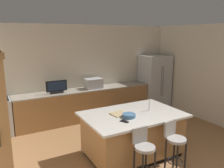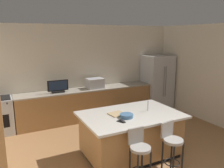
# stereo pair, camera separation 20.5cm
# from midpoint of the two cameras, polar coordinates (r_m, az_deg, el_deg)

# --- Properties ---
(wall_back) EXTENTS (6.34, 0.12, 2.74)m
(wall_back) POSITION_cam_midpoint_polar(r_m,az_deg,el_deg) (6.92, -8.22, 3.16)
(wall_back) COLOR beige
(wall_back) RESTS_ON ground_plane
(wall_right) EXTENTS (0.12, 5.17, 2.74)m
(wall_right) POSITION_cam_midpoint_polar(r_m,az_deg,el_deg) (6.79, 24.03, 2.04)
(wall_right) COLOR beige
(wall_right) RESTS_ON ground_plane
(counter_back) EXTENTS (4.03, 0.62, 0.91)m
(counter_back) POSITION_cam_midpoint_polar(r_m,az_deg,el_deg) (6.76, -7.39, -5.01)
(counter_back) COLOR #9E7042
(counter_back) RESTS_ON ground_plane
(kitchen_island) EXTENTS (1.98, 1.31, 0.90)m
(kitchen_island) POSITION_cam_midpoint_polar(r_m,az_deg,el_deg) (4.77, 3.90, -12.43)
(kitchen_island) COLOR black
(kitchen_island) RESTS_ON ground_plane
(refrigerator) EXTENTS (0.91, 0.78, 1.79)m
(refrigerator) POSITION_cam_midpoint_polar(r_m,az_deg,el_deg) (7.81, 9.85, 0.57)
(refrigerator) COLOR #B7BABF
(refrigerator) RESTS_ON ground_plane
(microwave) EXTENTS (0.48, 0.36, 0.29)m
(microwave) POSITION_cam_midpoint_polar(r_m,az_deg,el_deg) (6.70, -5.55, 0.17)
(microwave) COLOR #B7BABF
(microwave) RESTS_ON counter_back
(tv_monitor) EXTENTS (0.56, 0.16, 0.34)m
(tv_monitor) POSITION_cam_midpoint_polar(r_m,az_deg,el_deg) (6.30, -14.65, -0.83)
(tv_monitor) COLOR black
(tv_monitor) RESTS_ON counter_back
(sink_faucet_back) EXTENTS (0.02, 0.02, 0.24)m
(sink_faucet_back) POSITION_cam_midpoint_polar(r_m,az_deg,el_deg) (6.76, -6.55, 0.06)
(sink_faucet_back) COLOR #B2B2B7
(sink_faucet_back) RESTS_ON counter_back
(sink_faucet_island) EXTENTS (0.02, 0.02, 0.22)m
(sink_faucet_island) POSITION_cam_midpoint_polar(r_m,az_deg,el_deg) (4.79, 8.14, -5.33)
(sink_faucet_island) COLOR #B2B2B7
(sink_faucet_island) RESTS_ON kitchen_island
(bar_stool_left) EXTENTS (0.34, 0.34, 0.95)m
(bar_stool_left) POSITION_cam_midpoint_polar(r_m,az_deg,el_deg) (3.94, 6.39, -16.44)
(bar_stool_left) COLOR gray
(bar_stool_left) RESTS_ON ground_plane
(bar_stool_right) EXTENTS (0.34, 0.36, 0.96)m
(bar_stool_right) POSITION_cam_midpoint_polar(r_m,az_deg,el_deg) (4.27, 14.09, -14.22)
(bar_stool_right) COLOR gray
(bar_stool_right) RESTS_ON ground_plane
(fruit_bowl) EXTENTS (0.26, 0.26, 0.07)m
(fruit_bowl) POSITION_cam_midpoint_polar(r_m,az_deg,el_deg) (4.39, 2.93, -7.93)
(fruit_bowl) COLOR #3F668C
(fruit_bowl) RESTS_ON kitchen_island
(cell_phone) EXTENTS (0.13, 0.17, 0.01)m
(cell_phone) POSITION_cam_midpoint_polar(r_m,az_deg,el_deg) (4.19, 1.58, -9.40)
(cell_phone) COLOR black
(cell_phone) RESTS_ON kitchen_island
(tv_remote) EXTENTS (0.05, 0.17, 0.02)m
(tv_remote) POSITION_cam_midpoint_polar(r_m,az_deg,el_deg) (4.20, 2.01, -9.25)
(tv_remote) COLOR black
(tv_remote) RESTS_ON kitchen_island
(cutting_board) EXTENTS (0.34, 0.32, 0.02)m
(cutting_board) POSITION_cam_midpoint_polar(r_m,az_deg,el_deg) (4.55, 0.51, -7.49)
(cutting_board) COLOR tan
(cutting_board) RESTS_ON kitchen_island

